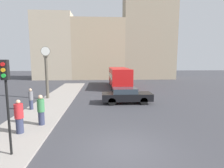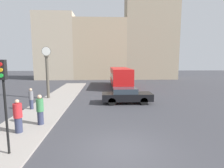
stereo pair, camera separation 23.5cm
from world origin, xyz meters
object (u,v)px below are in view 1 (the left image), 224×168
Objects in this scene: sedan_car at (126,95)px; pedestrian_green_hoodie at (41,110)px; pedestrian_grey_jacket at (31,99)px; traffic_light_near at (6,88)px; bus_distant at (119,76)px; pedestrian_red_top at (19,117)px; street_clock at (47,72)px.

pedestrian_green_hoodie reaches higher than sedan_car.
traffic_light_near is at bearing -75.15° from pedestrian_grey_jacket.
traffic_light_near is 2.12× the size of pedestrian_green_hoodie.
sedan_car is 9.81m from bus_distant.
sedan_car is at bearing 42.61° from pedestrian_green_hoodie.
sedan_car is at bearing 14.20° from pedestrian_grey_jacket.
pedestrian_red_top reaches higher than pedestrian_grey_jacket.
pedestrian_green_hoodie is at bearing -60.93° from pedestrian_grey_jacket.
pedestrian_green_hoodie reaches higher than pedestrian_grey_jacket.
sedan_car is 10.57m from traffic_light_near.
traffic_light_near is 2.87m from pedestrian_red_top.
pedestrian_red_top is 1.08× the size of pedestrian_grey_jacket.
sedan_car is 7.81m from pedestrian_green_hoodie.
street_clock is at bearing 99.20° from traffic_light_near.
bus_distant is 14.17m from pedestrian_grey_jacket.
bus_distant is 17.57m from pedestrian_red_top.
pedestrian_grey_jacket is (-7.62, -1.93, 0.21)m from sedan_car.
bus_distant is 19.38m from traffic_light_near.
traffic_light_near is at bearing -91.99° from pedestrian_green_hoodie.
pedestrian_red_top is 0.99× the size of pedestrian_green_hoodie.
pedestrian_red_top is (-6.47, -6.42, 0.26)m from sedan_car.
pedestrian_grey_jacket is (-1.75, 6.62, -1.87)m from traffic_light_near.
street_clock reaches higher than bus_distant.
pedestrian_grey_jacket is at bearing 104.33° from pedestrian_red_top.
traffic_light_near is 10.83m from street_clock.
bus_distant is at bearing 67.88° from pedestrian_green_hoodie.
traffic_light_near is at bearing -124.45° from sedan_car.
bus_distant is 5.35× the size of pedestrian_grey_jacket.
street_clock is at bearing -136.27° from bus_distant.
pedestrian_green_hoodie is (-5.75, -5.29, 0.27)m from sedan_car.
street_clock reaches higher than pedestrian_red_top.
pedestrian_grey_jacket is at bearing 119.07° from pedestrian_green_hoodie.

